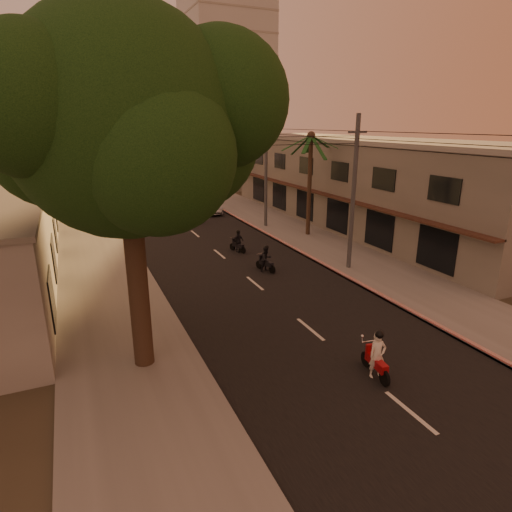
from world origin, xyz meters
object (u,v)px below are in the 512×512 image
object	(u,v)px
scooter_mid_a	(266,259)
scooter_far_c	(182,197)
parked_car	(210,206)
broadleaf_tree	(136,123)
scooter_far_b	(197,195)
scooter_red	(377,356)
scooter_mid_b	(238,242)
palm_tree	(311,142)
scooter_far_a	(196,215)

from	to	relation	value
scooter_mid_a	scooter_far_c	distance (m)	24.19
scooter_mid_a	scooter_far_c	xyz separation A→B (m)	(0.97, 24.17, -0.03)
parked_car	scooter_mid_a	bearing A→B (deg)	-94.50
broadleaf_tree	scooter_far_c	xyz separation A→B (m)	(9.02, 31.63, -7.76)
scooter_far_b	parked_car	distance (m)	6.03
scooter_mid_a	parked_car	xyz separation A→B (m)	(2.21, 17.81, -0.05)
scooter_far_c	scooter_mid_a	bearing A→B (deg)	-105.62
scooter_mid_a	broadleaf_tree	bearing A→B (deg)	-154.12
broadleaf_tree	scooter_red	size ratio (longest dim) A/B	6.68
scooter_far_b	scooter_far_c	distance (m)	1.74
scooter_mid_a	scooter_mid_b	xyz separation A→B (m)	(-0.09, 4.37, -0.02)
palm_tree	scooter_far_b	xyz separation A→B (m)	(-3.91, 17.42, -6.24)
broadleaf_tree	scooter_mid_a	xyz separation A→B (m)	(8.05, 7.46, -7.73)
scooter_red	scooter_mid_b	xyz separation A→B (m)	(1.07, 15.95, -0.06)
palm_tree	scooter_far_c	distance (m)	19.71
scooter_red	scooter_mid_a	bearing A→B (deg)	92.52
broadleaf_tree	palm_tree	size ratio (longest dim) A/B	1.48
scooter_mid_b	parked_car	size ratio (longest dim) A/B	0.37
scooter_mid_a	parked_car	distance (m)	17.95
scooter_far_a	scooter_far_c	bearing A→B (deg)	98.49
palm_tree	scooter_red	world-z (taller)	palm_tree
scooter_mid_a	scooter_mid_b	world-z (taller)	scooter_mid_a
broadleaf_tree	scooter_mid_b	distance (m)	16.23
scooter_mid_b	scooter_far_c	world-z (taller)	scooter_far_c
scooter_mid_b	scooter_far_c	distance (m)	19.82
palm_tree	scooter_mid_a	size ratio (longest dim) A/B	5.02
scooter_far_b	parked_car	xyz separation A→B (m)	(-0.45, -6.01, -0.22)
scooter_far_c	parked_car	bearing A→B (deg)	-92.26
scooter_far_a	scooter_far_b	world-z (taller)	scooter_far_b
broadleaf_tree	scooter_far_a	world-z (taller)	broadleaf_tree
scooter_mid_b	scooter_red	bearing A→B (deg)	-112.73
scooter_red	scooter_far_a	bearing A→B (deg)	96.35
scooter_far_b	scooter_mid_b	bearing A→B (deg)	-108.67
palm_tree	scooter_far_c	xyz separation A→B (m)	(-5.60, 17.77, -6.43)
scooter_mid_a	scooter_mid_b	size ratio (longest dim) A/B	1.03
parked_car	palm_tree	bearing A→B (deg)	-66.54
scooter_red	scooter_mid_a	world-z (taller)	scooter_red
scooter_red	scooter_mid_a	distance (m)	11.64
scooter_far_b	palm_tree	bearing A→B (deg)	-87.99
scooter_mid_a	scooter_far_a	bearing A→B (deg)	74.37
scooter_mid_b	parked_car	world-z (taller)	scooter_mid_b
scooter_red	scooter_far_c	world-z (taller)	scooter_red
scooter_mid_a	parked_car	world-z (taller)	scooter_mid_a
scooter_mid_a	scooter_far_a	world-z (taller)	same
palm_tree	parked_car	distance (m)	13.81
scooter_red	scooter_far_b	world-z (taller)	scooter_far_b
scooter_red	scooter_far_c	xyz separation A→B (m)	(2.13, 35.75, -0.07)
broadleaf_tree	scooter_mid_a	distance (m)	13.42
scooter_red	scooter_far_c	distance (m)	35.81
broadleaf_tree	scooter_far_c	size ratio (longest dim) A/B	7.60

